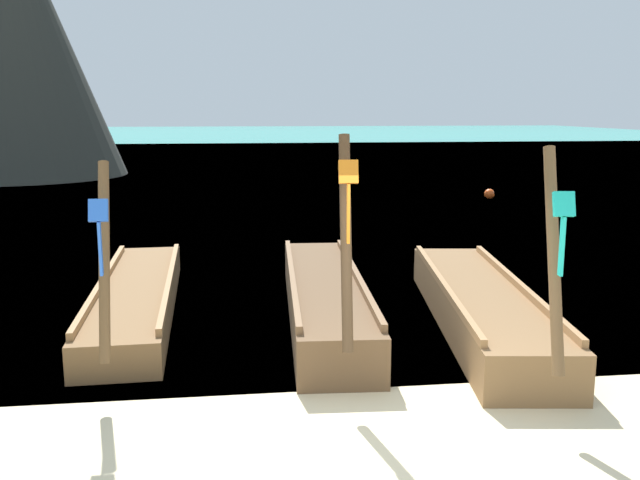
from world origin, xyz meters
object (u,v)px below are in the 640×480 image
mooring_buoy_near (489,194)px  karst_rock (2,36)px  longtail_boat_turquoise_ribbon (480,306)px  longtail_boat_orange_ribbon (324,298)px  longtail_boat_blue_ribbon (137,297)px

mooring_buoy_near → karst_rock: bearing=149.4°
mooring_buoy_near → longtail_boat_turquoise_ribbon: bearing=-111.3°
longtail_boat_orange_ribbon → mooring_buoy_near: size_ratio=17.25×
karst_rock → longtail_boat_orange_ribbon: bearing=-64.9°
longtail_boat_turquoise_ribbon → karst_rock: (-13.92, 25.67, 6.18)m
longtail_boat_blue_ribbon → longtail_boat_turquoise_ribbon: 5.27m
longtail_boat_blue_ribbon → karst_rock: (-8.82, 24.31, 6.24)m
longtail_boat_turquoise_ribbon → mooring_buoy_near: longtail_boat_turquoise_ribbon is taller
longtail_boat_turquoise_ribbon → karst_rock: size_ratio=0.48×
longtail_boat_orange_ribbon → longtail_boat_turquoise_ribbon: (2.21, -0.69, -0.02)m
longtail_boat_blue_ribbon → longtail_boat_orange_ribbon: size_ratio=1.05×
longtail_boat_turquoise_ribbon → mooring_buoy_near: 15.22m
longtail_boat_turquoise_ribbon → karst_rock: karst_rock is taller
longtail_boat_blue_ribbon → longtail_boat_turquoise_ribbon: bearing=-15.0°
longtail_boat_blue_ribbon → karst_rock: 26.60m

